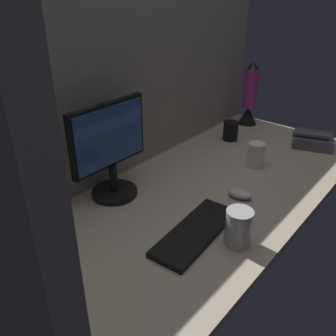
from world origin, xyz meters
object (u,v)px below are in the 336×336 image
(desk_phone, at_px, (313,140))
(mug_black_travel, at_px, (231,131))
(mouse, at_px, (240,194))
(keyboard, at_px, (196,232))
(monitor, at_px, (110,148))
(lava_lamp, at_px, (250,99))
(mug_steel, at_px, (238,227))
(mug_ceramic_white, at_px, (256,155))

(desk_phone, bearing_deg, mug_black_travel, 119.25)
(mouse, bearing_deg, keyboard, 171.95)
(monitor, relative_size, mouse, 3.87)
(keyboard, bearing_deg, mug_black_travel, 18.48)
(monitor, bearing_deg, lava_lamp, -1.16)
(mug_black_travel, distance_m, lava_lamp, 0.29)
(monitor, distance_m, lava_lamp, 1.04)
(monitor, xyz_separation_m, desk_phone, (0.97, -0.43, -0.17))
(monitor, relative_size, mug_steel, 3.03)
(keyboard, xyz_separation_m, mug_black_travel, (0.76, 0.33, 0.04))
(keyboard, distance_m, desk_phone, 0.97)
(keyboard, relative_size, mug_black_travel, 3.71)
(keyboard, bearing_deg, mug_ceramic_white, 3.58)
(keyboard, bearing_deg, desk_phone, -6.71)
(mug_steel, bearing_deg, desk_phone, 6.09)
(mug_steel, height_order, mug_black_travel, mug_steel)
(monitor, height_order, keyboard, monitor)
(lava_lamp, bearing_deg, mug_black_travel, -169.79)
(mouse, distance_m, desk_phone, 0.67)
(mug_steel, bearing_deg, keyboard, 111.71)
(mug_black_travel, bearing_deg, mug_ceramic_white, -127.38)
(mouse, xyz_separation_m, mug_steel, (-0.24, -0.13, 0.04))
(monitor, relative_size, mug_ceramic_white, 3.37)
(mug_black_travel, bearing_deg, desk_phone, -60.75)
(mug_black_travel, height_order, desk_phone, mug_black_travel)
(keyboard, xyz_separation_m, lava_lamp, (1.04, 0.38, 0.14))
(mug_black_travel, xyz_separation_m, desk_phone, (0.20, -0.36, -0.02))
(keyboard, bearing_deg, mouse, -4.37)
(mug_ceramic_white, relative_size, lava_lamp, 0.31)
(mouse, bearing_deg, mug_steel, -160.36)
(mouse, distance_m, mug_steel, 0.28)
(keyboard, relative_size, mug_ceramic_white, 3.36)
(mug_ceramic_white, distance_m, desk_phone, 0.41)
(mug_steel, bearing_deg, mug_ceramic_white, 22.14)
(lava_lamp, bearing_deg, monitor, 178.84)
(mug_black_travel, height_order, lava_lamp, lava_lamp)
(keyboard, xyz_separation_m, desk_phone, (0.97, -0.03, 0.02))
(keyboard, relative_size, desk_phone, 1.57)
(mug_black_travel, relative_size, lava_lamp, 0.28)
(mouse, bearing_deg, monitor, 118.01)
(mug_ceramic_white, height_order, desk_phone, mug_ceramic_white)
(monitor, relative_size, keyboard, 1.00)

